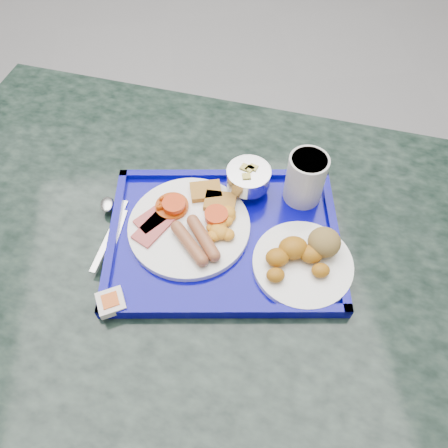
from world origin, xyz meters
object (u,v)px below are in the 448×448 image
(main_plate, at_px, (193,223))
(bread_plate, at_px, (305,257))
(juice_cup, at_px, (306,177))
(tray, at_px, (224,238))
(fruit_bowl, at_px, (248,177))
(table, at_px, (211,303))

(main_plate, distance_m, bread_plate, 0.21)
(juice_cup, bearing_deg, bread_plate, -101.15)
(bread_plate, bearing_deg, main_plate, 152.39)
(tray, bearing_deg, fruit_bowl, 60.33)
(main_plate, height_order, bread_plate, bread_plate)
(fruit_bowl, bearing_deg, tray, -119.67)
(table, bearing_deg, bread_plate, -14.42)
(fruit_bowl, bearing_deg, juice_cup, -14.44)
(main_plate, relative_size, bread_plate, 1.29)
(table, bearing_deg, juice_cup, 28.73)
(table, height_order, fruit_bowl, fruit_bowl)
(table, relative_size, main_plate, 6.63)
(tray, bearing_deg, main_plate, 153.42)
(table, xyz_separation_m, main_plate, (-0.02, 0.06, 0.23))
(main_plate, relative_size, juice_cup, 2.19)
(table, relative_size, bread_plate, 8.53)
(tray, relative_size, main_plate, 2.01)
(main_plate, distance_m, juice_cup, 0.23)
(fruit_bowl, bearing_deg, table, -124.32)
(tray, relative_size, juice_cup, 4.40)
(table, distance_m, tray, 0.22)
(table, bearing_deg, main_plate, 112.34)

